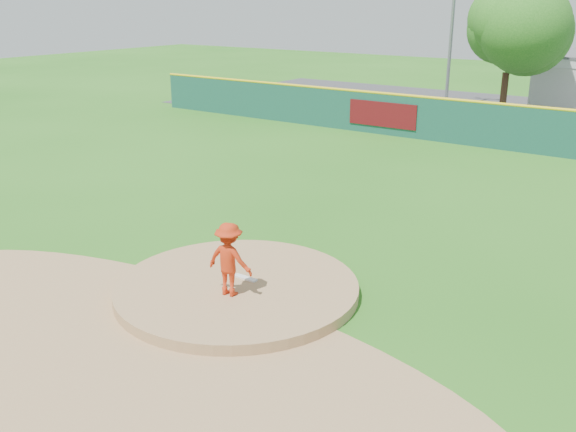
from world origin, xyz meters
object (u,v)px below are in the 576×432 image
Objects in this scene: deciduous_tree at (510,35)px; pitcher at (229,259)px; playground_slide at (282,96)px; light_pole_left at (454,4)px.

pitcher is at bearing -84.99° from deciduous_tree.
light_pole_left is at bearing 33.37° from playground_slide.
playground_slide is at bearing -164.36° from deciduous_tree.
deciduous_tree is 0.67× the size of light_pole_left.
light_pole_left reaches higher than pitcher.
playground_slide is (-14.48, 22.08, -0.35)m from pitcher.
pitcher is 0.15× the size of light_pole_left.
playground_slide is 11.22m from light_pole_left.
playground_slide is at bearing -146.63° from light_pole_left.
light_pole_left is (-4.00, 2.00, 1.50)m from deciduous_tree.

